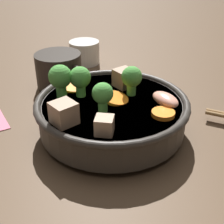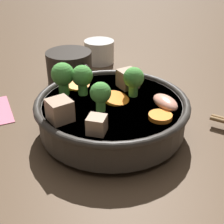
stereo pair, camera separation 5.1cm
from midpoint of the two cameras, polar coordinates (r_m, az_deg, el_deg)
The scene contains 4 objects.
ground_plane at distance 0.53m, azimuth 2.76°, elevation -3.64°, with size 3.00×3.00×0.00m, color #4C3826.
stirfry_bowl at distance 0.50m, azimuth 2.74°, elevation 0.26°, with size 0.25×0.25×0.11m.
tea_cup at distance 0.80m, azimuth -0.52°, elevation 10.99°, with size 0.08×0.08×0.06m.
dark_mug at distance 0.68m, azimuth -5.59°, elevation 7.89°, with size 0.12×0.10×0.07m.
Camera 2 is at (0.31, -0.31, 0.29)m, focal length 50.00 mm.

